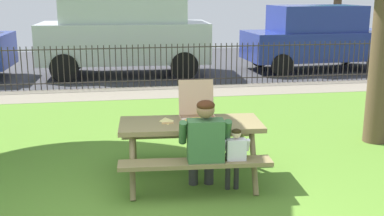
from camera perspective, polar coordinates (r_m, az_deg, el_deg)
ground at (r=6.65m, az=-7.82°, el=-7.57°), size 28.00×11.55×0.02m
cobblestone_walkway at (r=11.52m, az=-8.55°, el=1.69°), size 28.00×1.40×0.01m
street_asphalt at (r=16.00m, az=-8.82°, el=5.10°), size 28.00×7.71×0.01m
picnic_table_foreground at (r=6.14m, az=-0.17°, el=-3.25°), size 1.89×1.59×0.79m
pizza_box_open at (r=6.11m, az=0.70°, el=-0.73°), size 0.47×0.52×0.50m
pizza_slice_on_table at (r=6.13m, az=-3.02°, el=-1.54°), size 0.15×0.27×0.02m
adult_at_table at (r=5.66m, az=1.50°, el=-4.13°), size 0.62×0.61×1.19m
child_at_table at (r=5.74m, az=5.13°, el=-5.47°), size 0.33×0.33×0.84m
iron_fence_streetside at (r=12.10m, az=-8.70°, el=4.94°), size 21.93×0.03×1.08m
parked_car_center at (r=13.85m, az=-8.01°, el=9.25°), size 4.77×2.22×2.46m
parked_car_right at (r=15.15m, az=14.65°, el=8.19°), size 4.49×2.10×1.94m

